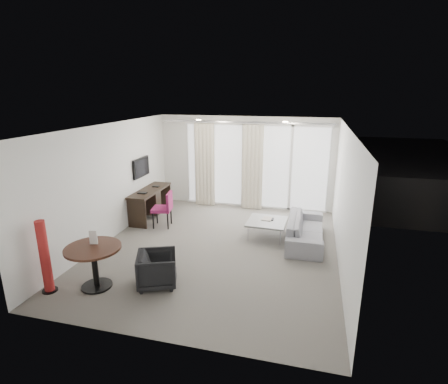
% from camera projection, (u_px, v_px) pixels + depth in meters
% --- Properties ---
extents(floor, '(5.00, 6.00, 0.00)m').
position_uv_depth(floor, '(217.00, 248.00, 7.56)').
color(floor, '#66625A').
rests_on(floor, ground).
extents(ceiling, '(5.00, 6.00, 0.00)m').
position_uv_depth(ceiling, '(216.00, 127.00, 6.82)').
color(ceiling, white).
rests_on(ceiling, ground).
extents(wall_left, '(0.00, 6.00, 2.60)m').
position_uv_depth(wall_left, '(109.00, 183.00, 7.79)').
color(wall_left, silver).
rests_on(wall_left, ground).
extents(wall_right, '(0.00, 6.00, 2.60)m').
position_uv_depth(wall_right, '(344.00, 200.00, 6.59)').
color(wall_right, silver).
rests_on(wall_right, ground).
extents(wall_front, '(5.00, 0.00, 2.60)m').
position_uv_depth(wall_front, '(153.00, 255.00, 4.40)').
color(wall_front, silver).
rests_on(wall_front, ground).
extents(window_panel, '(4.00, 0.02, 2.38)m').
position_uv_depth(window_panel, '(255.00, 167.00, 9.92)').
color(window_panel, white).
rests_on(window_panel, ground).
extents(window_frame, '(4.10, 0.06, 2.44)m').
position_uv_depth(window_frame, '(255.00, 167.00, 9.91)').
color(window_frame, white).
rests_on(window_frame, ground).
extents(curtain_left, '(0.60, 0.20, 2.38)m').
position_uv_depth(curtain_left, '(205.00, 165.00, 10.11)').
color(curtain_left, beige).
rests_on(curtain_left, ground).
extents(curtain_right, '(0.60, 0.20, 2.38)m').
position_uv_depth(curtain_right, '(252.00, 168.00, 9.78)').
color(curtain_right, beige).
rests_on(curtain_right, ground).
extents(curtain_track, '(4.80, 0.04, 0.04)m').
position_uv_depth(curtain_track, '(244.00, 122.00, 9.49)').
color(curtain_track, '#B2B2B7').
rests_on(curtain_track, ceiling).
extents(downlight_a, '(0.12, 0.12, 0.02)m').
position_uv_depth(downlight_a, '(199.00, 120.00, 8.53)').
color(downlight_a, '#FFE0B2').
rests_on(downlight_a, ceiling).
extents(downlight_b, '(0.12, 0.12, 0.02)m').
position_uv_depth(downlight_b, '(285.00, 122.00, 8.03)').
color(downlight_b, '#FFE0B2').
rests_on(downlight_b, ceiling).
extents(desk, '(0.51, 1.64, 0.77)m').
position_uv_depth(desk, '(151.00, 204.00, 9.28)').
color(desk, black).
rests_on(desk, floor).
extents(tv, '(0.05, 0.80, 0.50)m').
position_uv_depth(tv, '(141.00, 167.00, 9.11)').
color(tv, black).
rests_on(tv, wall_left).
extents(desk_chair, '(0.56, 0.53, 0.89)m').
position_uv_depth(desk_chair, '(162.00, 209.00, 8.65)').
color(desk_chair, '#891D50').
rests_on(desk_chair, floor).
extents(round_table, '(1.07, 1.07, 0.75)m').
position_uv_depth(round_table, '(95.00, 267.00, 5.98)').
color(round_table, '#361A10').
rests_on(round_table, floor).
extents(menu_card, '(0.13, 0.06, 0.25)m').
position_uv_depth(menu_card, '(94.00, 246.00, 6.00)').
color(menu_card, white).
rests_on(menu_card, round_table).
extents(red_lamp, '(0.33, 0.33, 1.28)m').
position_uv_depth(red_lamp, '(45.00, 257.00, 5.78)').
color(red_lamp, maroon).
rests_on(red_lamp, floor).
extents(tub_armchair, '(0.86, 0.85, 0.61)m').
position_uv_depth(tub_armchair, '(157.00, 269.00, 6.06)').
color(tub_armchair, black).
rests_on(tub_armchair, floor).
extents(coffee_table, '(0.91, 0.91, 0.39)m').
position_uv_depth(coffee_table, '(267.00, 229.00, 8.10)').
color(coffee_table, gray).
rests_on(coffee_table, floor).
extents(remote, '(0.05, 0.14, 0.02)m').
position_uv_depth(remote, '(272.00, 221.00, 8.13)').
color(remote, black).
rests_on(remote, coffee_table).
extents(magazine, '(0.24, 0.28, 0.01)m').
position_uv_depth(magazine, '(267.00, 220.00, 8.16)').
color(magazine, gray).
rests_on(magazine, coffee_table).
extents(sofa, '(0.77, 1.96, 0.57)m').
position_uv_depth(sofa, '(306.00, 230.00, 7.82)').
color(sofa, gray).
rests_on(sofa, floor).
extents(terrace_slab, '(5.60, 3.00, 0.12)m').
position_uv_depth(terrace_slab, '(262.00, 194.00, 11.68)').
color(terrace_slab, '#4D4D50').
rests_on(terrace_slab, ground).
extents(rattan_chair_a, '(0.72, 0.72, 0.83)m').
position_uv_depth(rattan_chair_a, '(280.00, 179.00, 11.76)').
color(rattan_chair_a, brown).
rests_on(rattan_chair_a, terrace_slab).
extents(rattan_chair_b, '(0.74, 0.74, 0.81)m').
position_uv_depth(rattan_chair_b, '(299.00, 181.00, 11.48)').
color(rattan_chair_b, brown).
rests_on(rattan_chair_b, terrace_slab).
extents(rattan_table, '(0.49, 0.49, 0.47)m').
position_uv_depth(rattan_table, '(304.00, 190.00, 11.07)').
color(rattan_table, brown).
rests_on(rattan_table, terrace_slab).
extents(balustrade, '(5.50, 0.06, 1.05)m').
position_uv_depth(balustrade, '(268.00, 169.00, 12.87)').
color(balustrade, '#B2B2B7').
rests_on(balustrade, terrace_slab).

